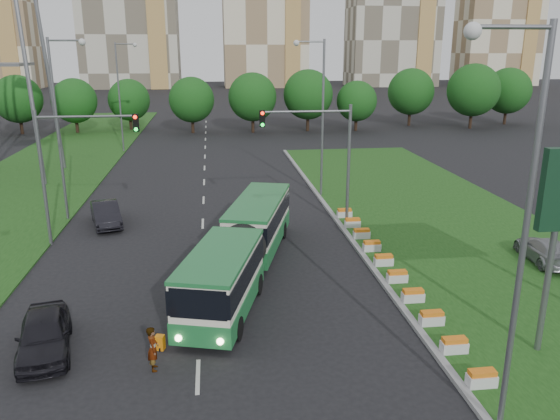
{
  "coord_description": "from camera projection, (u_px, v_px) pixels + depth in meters",
  "views": [
    {
      "loc": [
        -2.21,
        -23.29,
        11.28
      ],
      "look_at": [
        1.47,
        5.83,
        2.6
      ],
      "focal_mm": 35.0,
      "sensor_mm": 36.0,
      "label": 1
    }
  ],
  "objects": [
    {
      "name": "flower_planters",
      "position": [
        390.0,
        268.0,
        28.11
      ],
      "size": [
        1.1,
        20.3,
        0.6
      ],
      "primitive_type": null,
      "color": "silver",
      "rests_on": "grass_median"
    },
    {
      "name": "midrise_east",
      "position": [
        499.0,
        20.0,
        173.46
      ],
      "size": [
        24.0,
        14.0,
        40.0
      ],
      "primitive_type": "cube",
      "color": "beige",
      "rests_on": "ground"
    },
    {
      "name": "traffic_mast_median",
      "position": [
        324.0,
        147.0,
        34.19
      ],
      "size": [
        5.76,
        0.32,
        8.0
      ],
      "color": "slate",
      "rests_on": "ground"
    },
    {
      "name": "tree_line",
      "position": [
        296.0,
        98.0,
        77.87
      ],
      "size": [
        120.0,
        8.0,
        9.0
      ],
      "primitive_type": null,
      "color": "#134914",
      "rests_on": "ground"
    },
    {
      "name": "car_left_far",
      "position": [
        106.0,
        214.0,
        36.18
      ],
      "size": [
        2.86,
        4.98,
        1.55
      ],
      "primitive_type": "imported",
      "rotation": [
        0.0,
        0.0,
        0.27
      ],
      "color": "black",
      "rests_on": "ground"
    },
    {
      "name": "left_verge",
      "position": [
        30.0,
        184.0,
        47.23
      ],
      "size": [
        12.0,
        110.0,
        0.1
      ],
      "primitive_type": "cube",
      "color": "#194112",
      "rests_on": "ground"
    },
    {
      "name": "articulated_bus",
      "position": [
        240.0,
        246.0,
        27.92
      ],
      "size": [
        2.48,
        15.92,
        2.62
      ],
      "rotation": [
        0.0,
        0.0,
        -0.28
      ],
      "color": "silver",
      "rests_on": "ground"
    },
    {
      "name": "traffic_mast_left",
      "position": [
        69.0,
        156.0,
        31.42
      ],
      "size": [
        5.76,
        0.32,
        8.0
      ],
      "color": "slate",
      "rests_on": "ground"
    },
    {
      "name": "median_kerb",
      "position": [
        349.0,
        236.0,
        33.93
      ],
      "size": [
        0.3,
        60.0,
        0.18
      ],
      "primitive_type": "cube",
      "color": "gray",
      "rests_on": "ground"
    },
    {
      "name": "grass_median",
      "position": [
        455.0,
        232.0,
        34.77
      ],
      "size": [
        14.0,
        60.0,
        0.15
      ],
      "primitive_type": "cube",
      "color": "#194112",
      "rests_on": "ground"
    },
    {
      "name": "lane_markings",
      "position": [
        204.0,
        194.0,
        44.29
      ],
      "size": [
        0.2,
        100.0,
        0.01
      ],
      "primitive_type": null,
      "color": "#B6B7B0",
      "rests_on": "ground"
    },
    {
      "name": "apartment_tower_ceast",
      "position": [
        265.0,
        1.0,
        163.04
      ],
      "size": [
        25.0,
        15.0,
        50.0
      ],
      "primitive_type": "cube",
      "color": "beige",
      "rests_on": "ground"
    },
    {
      "name": "ground",
      "position": [
        265.0,
        299.0,
        25.62
      ],
      "size": [
        360.0,
        360.0,
        0.0
      ],
      "primitive_type": "plane",
      "color": "black",
      "rests_on": "ground"
    },
    {
      "name": "car_left_near",
      "position": [
        44.0,
        334.0,
        20.89
      ],
      "size": [
        2.76,
        4.93,
        1.58
      ],
      "primitive_type": "imported",
      "rotation": [
        0.0,
        0.0,
        0.2
      ],
      "color": "black",
      "rests_on": "ground"
    },
    {
      "name": "street_lamps",
      "position": [
        198.0,
        140.0,
        33.07
      ],
      "size": [
        36.0,
        60.0,
        12.0
      ],
      "primitive_type": null,
      "color": "slate",
      "rests_on": "ground"
    },
    {
      "name": "apartment_tower_east",
      "position": [
        393.0,
        8.0,
        168.27
      ],
      "size": [
        27.0,
        15.0,
        47.0
      ],
      "primitive_type": "cube",
      "color": "beige",
      "rests_on": "ground"
    },
    {
      "name": "shopping_trolley",
      "position": [
        160.0,
        343.0,
        21.25
      ],
      "size": [
        0.34,
        0.36,
        0.59
      ],
      "rotation": [
        0.0,
        0.0,
        -0.29
      ],
      "color": "orange",
      "rests_on": "ground"
    },
    {
      "name": "pedestrian",
      "position": [
        153.0,
        348.0,
        19.76
      ],
      "size": [
        0.47,
        0.66,
        1.71
      ],
      "primitive_type": "imported",
      "rotation": [
        0.0,
        0.0,
        1.68
      ],
      "color": "gray",
      "rests_on": "ground"
    },
    {
      "name": "car_median",
      "position": [
        545.0,
        250.0,
        29.58
      ],
      "size": [
        2.28,
        4.7,
        1.32
      ],
      "primitive_type": "imported",
      "rotation": [
        0.0,
        0.0,
        3.04
      ],
      "color": "gray",
      "rests_on": "grass_median"
    }
  ]
}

